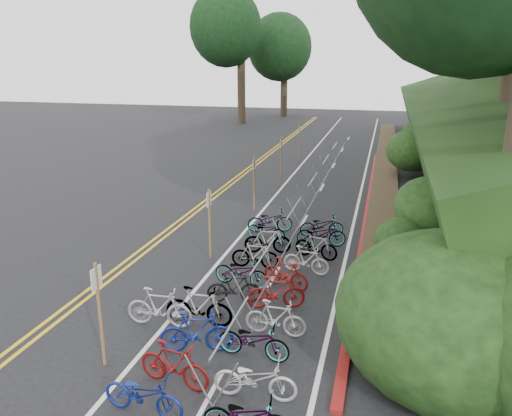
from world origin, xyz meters
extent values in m
plane|color=black|center=(0.00, 0.00, 0.00)|extent=(120.00, 120.00, 0.00)
cube|color=gold|center=(-2.15, 10.00, 0.00)|extent=(0.12, 80.00, 0.01)
cube|color=gold|center=(-1.85, 10.00, 0.00)|extent=(0.12, 80.00, 0.01)
cube|color=silver|center=(1.00, 10.00, 0.00)|extent=(0.12, 80.00, 0.01)
cube|color=silver|center=(5.20, 10.00, 0.00)|extent=(0.12, 80.00, 0.01)
cube|color=silver|center=(3.10, -2.00, 0.00)|extent=(0.10, 1.60, 0.01)
cube|color=silver|center=(3.10, 4.00, 0.00)|extent=(0.10, 1.60, 0.01)
cube|color=silver|center=(3.10, 10.00, 0.00)|extent=(0.10, 1.60, 0.01)
cube|color=silver|center=(3.10, 16.00, 0.00)|extent=(0.10, 1.60, 0.01)
cube|color=silver|center=(3.10, 22.00, 0.00)|extent=(0.10, 1.60, 0.01)
cube|color=silver|center=(3.10, 28.00, 0.00)|extent=(0.10, 1.60, 0.01)
cube|color=silver|center=(3.10, 34.00, 0.00)|extent=(0.10, 1.60, 0.01)
cube|color=maroon|center=(5.70, 12.00, 0.05)|extent=(0.25, 28.00, 0.10)
cube|color=#382819|center=(6.40, 22.00, 0.08)|extent=(1.40, 44.00, 0.16)
ellipsoid|color=#284C19|center=(7.20, 3.00, 1.04)|extent=(2.00, 2.80, 1.60)
ellipsoid|color=#284C19|center=(8.00, 8.00, 1.55)|extent=(2.60, 3.64, 2.08)
ellipsoid|color=#284C19|center=(9.20, 14.00, 1.99)|extent=(2.20, 3.08, 1.76)
ellipsoid|color=#284C19|center=(7.80, 20.00, 1.56)|extent=(3.00, 4.20, 2.40)
ellipsoid|color=#284C19|center=(8.50, 26.00, 1.73)|extent=(2.40, 3.36, 1.92)
ellipsoid|color=#284C19|center=(9.80, 30.00, 2.41)|extent=(2.80, 3.92, 2.24)
ellipsoid|color=#284C19|center=(7.00, 6.00, 0.90)|extent=(1.80, 2.52, 1.44)
ellipsoid|color=#284C19|center=(10.00, 18.00, 2.60)|extent=(3.20, 4.48, 2.56)
ellipsoid|color=black|center=(8.00, 0.50, 1.21)|extent=(5.28, 6.16, 3.52)
cylinder|color=#2D2319|center=(12.50, 28.00, 6.29)|extent=(0.87, 0.87, 6.97)
cylinder|color=#2D2319|center=(15.00, 36.00, 7.49)|extent=(0.93, 0.93, 7.97)
cylinder|color=#2D2319|center=(-9.00, 42.00, 3.24)|extent=(0.85, 0.85, 6.48)
ellipsoid|color=black|center=(-9.00, 42.00, 9.13)|extent=(8.86, 8.86, 8.41)
cylinder|color=#2D2319|center=(-6.00, 50.00, 2.99)|extent=(0.82, 0.82, 5.98)
ellipsoid|color=black|center=(-6.00, 50.00, 8.30)|extent=(7.75, 7.75, 7.36)
cylinder|color=#999DA3|center=(3.27, -1.10, 1.12)|extent=(0.05, 2.77, 0.05)
cylinder|color=#999DA3|center=(2.99, -2.38, 0.56)|extent=(0.57, 0.04, 1.11)
cylinder|color=#999DA3|center=(3.55, -2.38, 0.56)|extent=(0.57, 0.04, 1.11)
cylinder|color=#999DA3|center=(2.99, 0.19, 0.56)|extent=(0.57, 0.04, 1.11)
cylinder|color=#999DA3|center=(3.55, 0.19, 0.56)|extent=(0.57, 0.04, 1.11)
cylinder|color=#999DA3|center=(3.00, 3.00, 1.15)|extent=(0.05, 3.00, 0.05)
cylinder|color=#999DA3|center=(2.72, 1.60, 0.57)|extent=(0.58, 0.04, 1.13)
cylinder|color=#999DA3|center=(3.28, 1.60, 0.57)|extent=(0.58, 0.04, 1.13)
cylinder|color=#999DA3|center=(2.72, 4.40, 0.57)|extent=(0.58, 0.04, 1.13)
cylinder|color=#999DA3|center=(3.28, 4.40, 0.57)|extent=(0.58, 0.04, 1.13)
cylinder|color=#999DA3|center=(3.00, 8.00, 1.15)|extent=(0.05, 3.00, 0.05)
cylinder|color=#999DA3|center=(2.72, 6.60, 0.57)|extent=(0.58, 0.04, 1.13)
cylinder|color=#999DA3|center=(3.28, 6.60, 0.57)|extent=(0.58, 0.04, 1.13)
cylinder|color=#999DA3|center=(2.72, 9.40, 0.57)|extent=(0.58, 0.04, 1.13)
cylinder|color=#999DA3|center=(3.28, 9.40, 0.57)|extent=(0.58, 0.04, 1.13)
cylinder|color=#999DA3|center=(3.00, 13.00, 1.15)|extent=(0.05, 3.00, 0.05)
cylinder|color=#999DA3|center=(2.72, 11.60, 0.57)|extent=(0.58, 0.04, 1.13)
cylinder|color=#999DA3|center=(3.28, 11.60, 0.57)|extent=(0.58, 0.04, 1.13)
cylinder|color=#999DA3|center=(2.72, 14.40, 0.57)|extent=(0.58, 0.04, 1.13)
cylinder|color=#999DA3|center=(3.28, 14.40, 0.57)|extent=(0.58, 0.04, 1.13)
cylinder|color=#999DA3|center=(3.00, 18.00, 1.15)|extent=(0.05, 3.00, 0.05)
cylinder|color=#999DA3|center=(2.72, 16.60, 0.57)|extent=(0.58, 0.04, 1.13)
cylinder|color=#999DA3|center=(3.28, 16.60, 0.57)|extent=(0.58, 0.04, 1.13)
cylinder|color=#999DA3|center=(2.72, 19.40, 0.57)|extent=(0.58, 0.04, 1.13)
cylinder|color=#999DA3|center=(3.28, 19.40, 0.57)|extent=(0.58, 0.04, 1.13)
cylinder|color=#999DA3|center=(3.00, 23.00, 1.15)|extent=(0.05, 3.00, 0.05)
cylinder|color=#999DA3|center=(2.72, 21.60, 0.57)|extent=(0.58, 0.04, 1.13)
cylinder|color=#999DA3|center=(3.28, 21.60, 0.57)|extent=(0.58, 0.04, 1.13)
cylinder|color=#999DA3|center=(2.72, 24.40, 0.57)|extent=(0.58, 0.04, 1.13)
cylinder|color=#999DA3|center=(3.28, 24.40, 0.57)|extent=(0.58, 0.04, 1.13)
cylinder|color=brown|center=(0.40, -1.62, 1.25)|extent=(0.08, 0.08, 2.51)
cube|color=silver|center=(0.40, -1.62, 2.16)|extent=(0.02, 0.40, 0.50)
cylinder|color=brown|center=(0.60, 5.00, 1.25)|extent=(0.08, 0.08, 2.50)
cube|color=silver|center=(0.60, 5.00, 2.15)|extent=(0.02, 0.40, 0.50)
cylinder|color=brown|center=(0.60, 11.00, 1.25)|extent=(0.08, 0.08, 2.50)
cube|color=silver|center=(0.60, 11.00, 2.15)|extent=(0.02, 0.40, 0.50)
cylinder|color=brown|center=(0.60, 17.00, 1.25)|extent=(0.08, 0.08, 2.50)
cube|color=silver|center=(0.60, 17.00, 2.15)|extent=(0.02, 0.40, 0.50)
cylinder|color=brown|center=(0.60, 23.00, 1.25)|extent=(0.08, 0.08, 2.50)
cube|color=silver|center=(0.60, 23.00, 2.15)|extent=(0.02, 0.40, 0.50)
imported|color=#9E9EA3|center=(0.89, 0.27, 0.54)|extent=(0.59, 1.80, 1.07)
imported|color=navy|center=(2.05, -2.92, 0.46)|extent=(0.78, 1.80, 0.92)
imported|color=slate|center=(4.15, -2.98, 0.43)|extent=(0.69, 1.68, 0.86)
imported|color=maroon|center=(2.26, -1.93, 0.51)|extent=(0.77, 1.77, 1.03)
imported|color=beige|center=(4.03, -1.89, 0.46)|extent=(0.71, 1.78, 0.92)
imported|color=navy|center=(2.26, -0.61, 0.53)|extent=(1.01, 1.83, 1.06)
imported|color=slate|center=(3.63, -0.50, 0.46)|extent=(0.73, 1.78, 0.91)
imported|color=slate|center=(1.87, 0.57, 0.54)|extent=(0.59, 1.82, 1.08)
imported|color=#9E9EA3|center=(3.91, 0.60, 0.48)|extent=(0.47, 1.59, 0.95)
imported|color=black|center=(2.37, 2.03, 0.47)|extent=(0.82, 1.61, 0.93)
imported|color=maroon|center=(3.61, 2.01, 0.49)|extent=(0.90, 1.68, 0.97)
imported|color=slate|center=(2.28, 3.15, 0.46)|extent=(0.85, 1.83, 0.92)
imported|color=maroon|center=(3.62, 3.36, 0.47)|extent=(0.97, 1.62, 0.94)
imported|color=slate|center=(2.34, 4.56, 0.48)|extent=(0.53, 1.62, 0.96)
imported|color=beige|center=(4.05, 4.55, 0.46)|extent=(0.66, 1.59, 0.93)
imported|color=slate|center=(2.43, 5.97, 0.50)|extent=(0.80, 1.73, 1.00)
imported|color=slate|center=(4.18, 5.91, 0.48)|extent=(0.87, 1.66, 0.96)
imported|color=slate|center=(2.08, 7.22, 0.43)|extent=(0.95, 1.71, 0.85)
imported|color=slate|center=(4.19, 7.18, 0.47)|extent=(0.88, 1.88, 0.95)
imported|color=slate|center=(1.98, 8.27, 0.47)|extent=(1.13, 1.90, 0.94)
imported|color=slate|center=(4.08, 8.22, 0.45)|extent=(1.01, 1.80, 0.89)
camera|label=1|loc=(6.25, -10.34, 6.72)|focal=35.00mm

